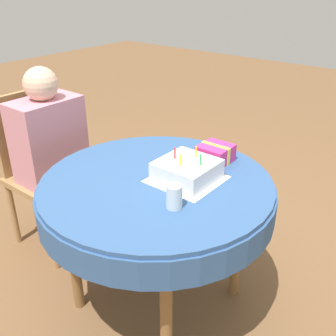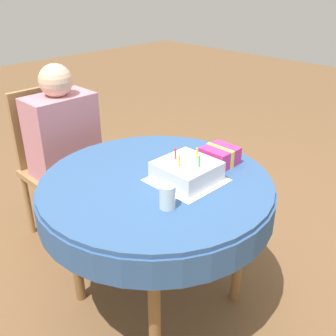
{
  "view_description": "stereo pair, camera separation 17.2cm",
  "coord_description": "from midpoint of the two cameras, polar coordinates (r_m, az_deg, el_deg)",
  "views": [
    {
      "loc": [
        -1.16,
        -0.99,
        1.53
      ],
      "look_at": [
        0.05,
        -0.03,
        0.75
      ],
      "focal_mm": 42.0,
      "sensor_mm": 36.0,
      "label": 1
    },
    {
      "loc": [
        -1.04,
        -1.12,
        1.53
      ],
      "look_at": [
        0.05,
        -0.03,
        0.75
      ],
      "focal_mm": 42.0,
      "sensor_mm": 36.0,
      "label": 2
    }
  ],
  "objects": [
    {
      "name": "birthday_cake",
      "position": [
        1.72,
        -0.09,
        -0.39
      ],
      "size": [
        0.24,
        0.24,
        0.14
      ],
      "color": "white",
      "rests_on": "dining_table"
    },
    {
      "name": "ground_plane",
      "position": [
        2.16,
        -3.86,
        -18.43
      ],
      "size": [
        12.0,
        12.0,
        0.0
      ],
      "primitive_type": "plane",
      "color": "brown"
    },
    {
      "name": "drinking_glass",
      "position": [
        1.52,
        -2.34,
        -4.24
      ],
      "size": [
        0.06,
        0.06,
        0.1
      ],
      "color": "silver",
      "rests_on": "dining_table"
    },
    {
      "name": "dining_table",
      "position": [
        1.78,
        -4.46,
        -4.26
      ],
      "size": [
        1.05,
        1.05,
        0.7
      ],
      "color": "#335689",
      "rests_on": "ground_plane"
    },
    {
      "name": "person",
      "position": [
        2.33,
        -18.57,
        3.19
      ],
      "size": [
        0.38,
        0.32,
        1.09
      ],
      "rotation": [
        0.0,
        0.0,
        0.01
      ],
      "color": "#DBB293",
      "rests_on": "ground_plane"
    },
    {
      "name": "napkin",
      "position": [
        1.74,
        -0.09,
        -1.7
      ],
      "size": [
        0.29,
        0.29,
        0.0
      ],
      "color": "white",
      "rests_on": "dining_table"
    },
    {
      "name": "gift_box",
      "position": [
        1.89,
        4.31,
        2.06
      ],
      "size": [
        0.15,
        0.15,
        0.09
      ],
      "color": "#D13384",
      "rests_on": "dining_table"
    },
    {
      "name": "chair",
      "position": [
        2.47,
        -19.36,
        0.31
      ],
      "size": [
        0.45,
        0.45,
        0.92
      ],
      "rotation": [
        0.0,
        0.0,
        0.01
      ],
      "color": "#A37A4C",
      "rests_on": "ground_plane"
    }
  ]
}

